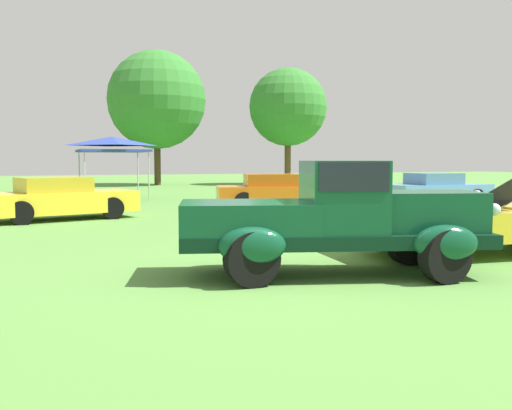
# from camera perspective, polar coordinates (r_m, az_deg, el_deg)

# --- Properties ---
(ground_plane) EXTENTS (120.00, 120.00, 0.00)m
(ground_plane) POSITION_cam_1_polar(r_m,az_deg,el_deg) (8.49, 4.66, -7.15)
(ground_plane) COLOR #568C3D
(feature_pickup_truck) EXTENTS (4.73, 2.77, 1.70)m
(feature_pickup_truck) POSITION_cam_1_polar(r_m,az_deg,el_deg) (8.62, 7.95, -1.17)
(feature_pickup_truck) COLOR black
(feature_pickup_truck) RESTS_ON ground_plane
(neighbor_convertible) EXTENTS (4.76, 2.17, 1.40)m
(neighbor_convertible) POSITION_cam_1_polar(r_m,az_deg,el_deg) (11.25, 21.98, -1.61)
(neighbor_convertible) COLOR yellow
(neighbor_convertible) RESTS_ON ground_plane
(show_car_yellow) EXTENTS (4.51, 2.72, 1.22)m
(show_car_yellow) POSITION_cam_1_polar(r_m,az_deg,el_deg) (17.41, -18.94, 0.58)
(show_car_yellow) COLOR yellow
(show_car_yellow) RESTS_ON ground_plane
(show_car_orange) EXTENTS (4.37, 2.64, 1.22)m
(show_car_orange) POSITION_cam_1_polar(r_m,az_deg,el_deg) (20.21, 1.86, 1.33)
(show_car_orange) COLOR orange
(show_car_orange) RESTS_ON ground_plane
(show_car_skyblue) EXTENTS (3.97, 1.81, 1.22)m
(show_car_skyblue) POSITION_cam_1_polar(r_m,az_deg,el_deg) (22.72, 17.46, 1.47)
(show_car_skyblue) COLOR #669EDB
(show_car_skyblue) RESTS_ON ground_plane
(canopy_tent_center_field) EXTENTS (2.87, 2.87, 2.71)m
(canopy_tent_center_field) POSITION_cam_1_polar(r_m,az_deg,el_deg) (25.55, -14.03, 5.95)
(canopy_tent_center_field) COLOR #B7B7BC
(canopy_tent_center_field) RESTS_ON ground_plane
(treeline_mid_left) EXTENTS (6.63, 6.63, 9.08)m
(treeline_mid_left) POSITION_cam_1_polar(r_m,az_deg,el_deg) (40.04, -9.82, 10.21)
(treeline_mid_left) COLOR #47331E
(treeline_mid_left) RESTS_ON ground_plane
(treeline_center) EXTENTS (5.41, 5.41, 8.09)m
(treeline_center) POSITION_cam_1_polar(r_m,az_deg,el_deg) (40.61, 3.18, 9.64)
(treeline_center) COLOR brown
(treeline_center) RESTS_ON ground_plane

